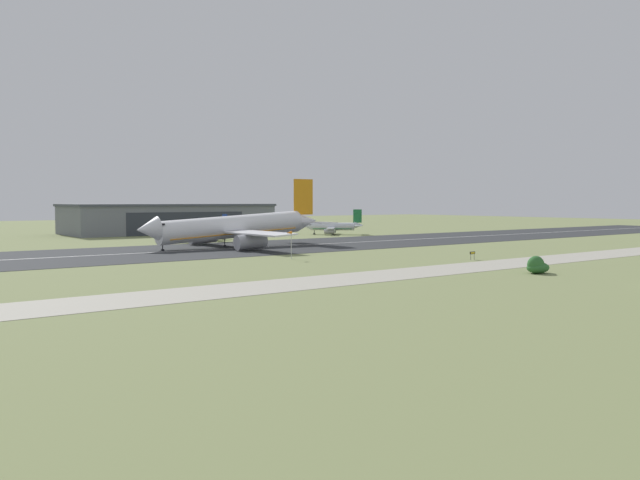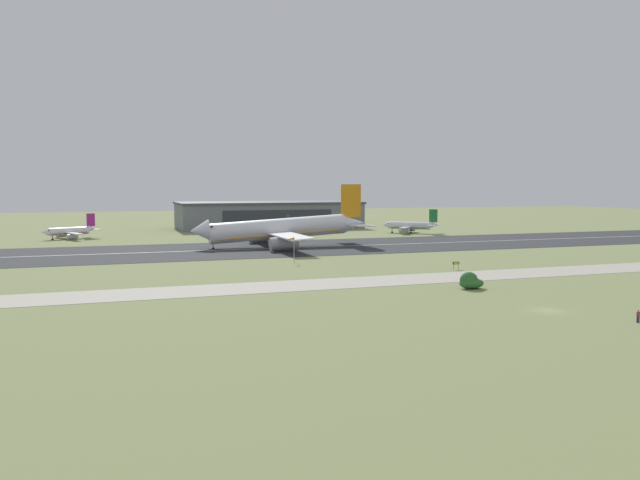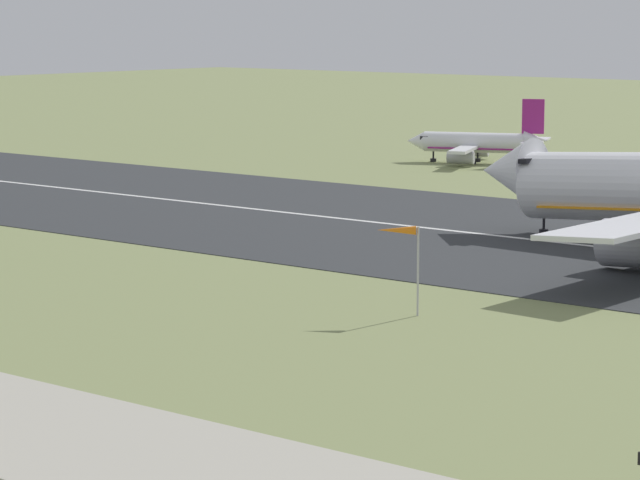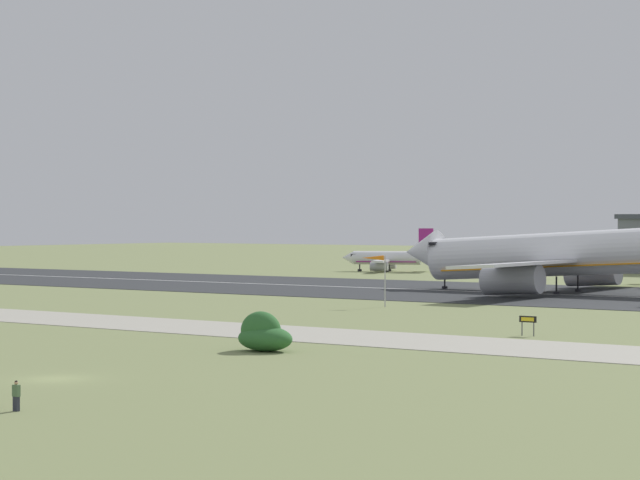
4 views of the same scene
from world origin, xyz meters
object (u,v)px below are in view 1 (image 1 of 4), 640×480
airplane_landing (233,228)px  shrub_clump (537,266)px  runway_sign (473,254)px  airplane_parked_east (210,232)px  airplane_parked_centre (334,227)px  windsock_pole (289,234)px

airplane_landing → shrub_clump: airplane_landing is taller
airplane_landing → shrub_clump: size_ratio=11.98×
shrub_clump → runway_sign: 25.87m
runway_sign → airplane_landing: bearing=110.2°
airplane_parked_east → shrub_clump: (3.13, -117.74, -1.57)m
airplane_parked_centre → runway_sign: bearing=-111.8°
airplane_parked_east → runway_sign: size_ratio=13.94×
airplane_landing → windsock_pole: (-7.97, -38.94, 0.11)m
airplane_parked_east → windsock_pole: 72.59m
airplane_parked_east → windsock_pole: bearing=-103.3°
airplane_parked_centre → shrub_clump: bearing=-112.6°
airplane_parked_centre → shrub_clump: (-51.01, -122.49, -1.70)m
airplane_landing → runway_sign: (23.11, -62.78, -4.03)m
airplane_landing → runway_sign: airplane_landing is taller
airplane_parked_centre → shrub_clump: airplane_parked_centre is taller
shrub_clump → windsock_pole: size_ratio=0.77×
airplane_landing → windsock_pole: bearing=-101.6°
airplane_parked_centre → runway_sign: (-39.76, -99.19, -1.61)m
windsock_pole → airplane_landing: bearing=78.4°
airplane_landing → airplane_parked_east: airplane_landing is taller
windsock_pole → runway_sign: size_ratio=3.46×
airplane_landing → airplane_parked_east: bearing=74.6°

